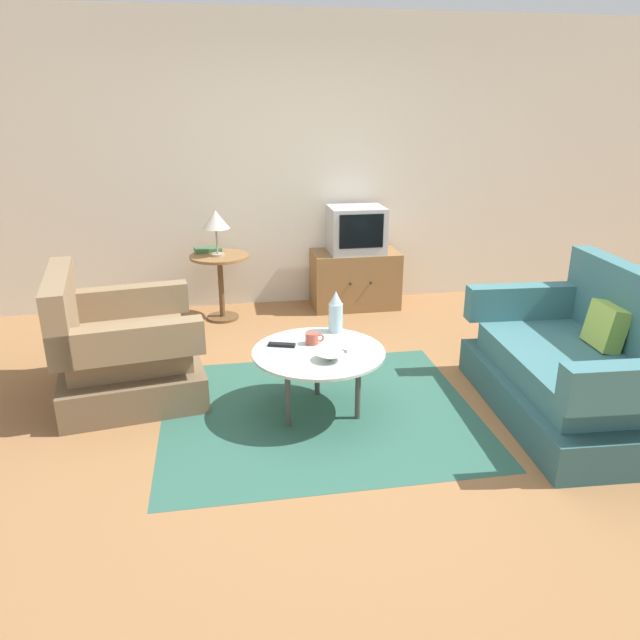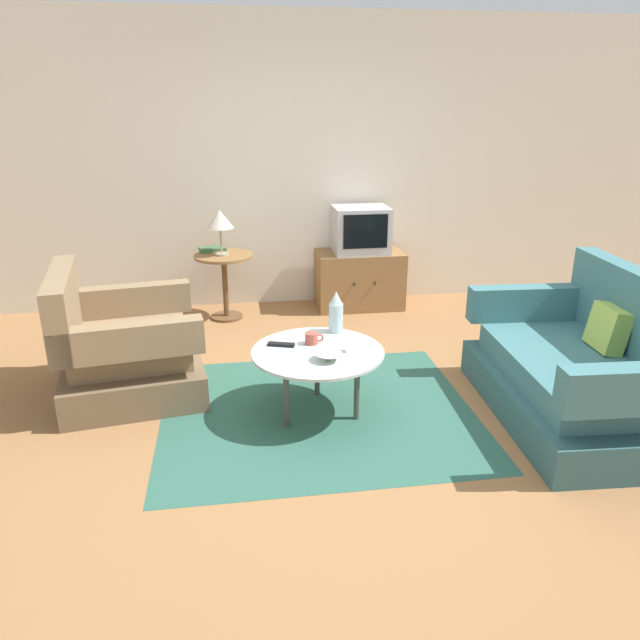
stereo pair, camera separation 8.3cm
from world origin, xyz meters
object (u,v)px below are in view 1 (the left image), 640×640
at_px(bowl, 330,357).
at_px(book, 208,250).
at_px(armchair, 121,353).
at_px(vase, 336,312).
at_px(couch, 581,370).
at_px(table_lamp, 216,221).
at_px(coffee_table, 319,356).
at_px(tv_remote_silver, 348,346).
at_px(tv_stand, 355,279).
at_px(tv_remote_dark, 282,345).
at_px(mug, 312,338).
at_px(television, 356,230).
at_px(side_table, 220,273).

bearing_deg(bowl, book, 107.76).
height_order(armchair, vase, armchair).
relative_size(couch, table_lamp, 3.86).
bearing_deg(coffee_table, tv_remote_silver, 3.79).
xyz_separation_m(couch, coffee_table, (-1.65, 0.30, 0.10)).
height_order(tv_stand, tv_remote_dark, tv_stand).
relative_size(mug, tv_remote_silver, 0.77).
xyz_separation_m(armchair, table_lamp, (0.69, 1.41, 0.63)).
bearing_deg(tv_remote_silver, book, -123.04).
xyz_separation_m(mug, bowl, (0.06, -0.28, -0.01)).
xyz_separation_m(couch, tv_stand, (-0.93, 2.39, -0.03)).
distance_m(armchair, television, 2.58).
distance_m(coffee_table, table_lamp, 2.08).
distance_m(coffee_table, television, 2.22).
bearing_deg(mug, coffee_table, -79.41).
xyz_separation_m(mug, book, (-0.66, 1.98, 0.15)).
bearing_deg(television, tv_remote_dark, -115.63).
height_order(armchair, side_table, armchair).
bearing_deg(vase, armchair, 172.29).
xyz_separation_m(table_lamp, bowl, (0.64, -2.08, -0.47)).
xyz_separation_m(television, vase, (-0.55, -1.76, -0.20)).
relative_size(mug, book, 0.47).
distance_m(armchair, mug, 1.34).
bearing_deg(couch, vase, 70.78).
height_order(tv_stand, table_lamp, table_lamp).
distance_m(armchair, tv_remote_dark, 1.15).
relative_size(tv_remote_silver, book, 0.61).
bearing_deg(tv_remote_dark, tv_remote_silver, -175.23).
bearing_deg(table_lamp, tv_stand, 7.19).
bearing_deg(table_lamp, tv_remote_silver, -67.47).
bearing_deg(coffee_table, couch, -10.29).
bearing_deg(bowl, mug, 102.60).
relative_size(vase, tv_remote_silver, 1.81).
relative_size(armchair, coffee_table, 1.32).
height_order(side_table, tv_remote_dark, side_table).
height_order(side_table, vase, vase).
distance_m(side_table, tv_stand, 1.32).
bearing_deg(armchair, tv_stand, 119.39).
relative_size(table_lamp, bowl, 2.38).
height_order(couch, tv_stand, couch).
bearing_deg(television, mug, -110.76).
bearing_deg(book, television, -12.48).
relative_size(table_lamp, mug, 3.34).
bearing_deg(couch, tv_remote_silver, 81.23).
xyz_separation_m(couch, table_lamp, (-2.24, 2.22, 0.62)).
height_order(armchair, bowl, armchair).
bearing_deg(table_lamp, bowl, -72.96).
relative_size(television, book, 1.97).
xyz_separation_m(coffee_table, vase, (0.17, 0.31, 0.17)).
bearing_deg(tv_remote_silver, armchair, -74.47).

